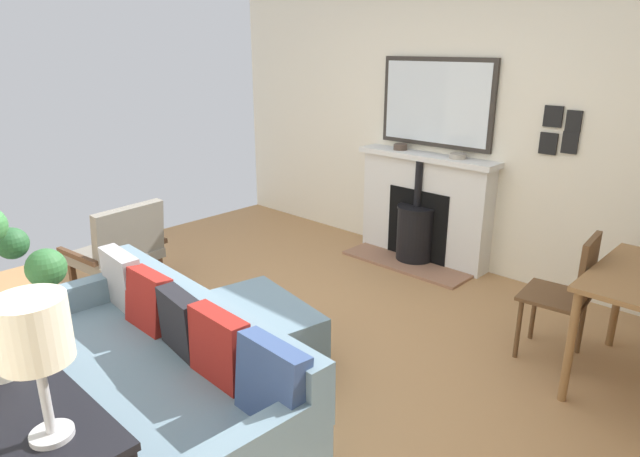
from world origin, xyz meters
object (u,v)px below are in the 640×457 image
object	(u,v)px
mantel_bowl_far	(458,156)
armchair_accent	(120,247)
ottoman	(261,328)
dining_chair_near_fireplace	(570,289)
sofa	(160,374)
mantel_bowl_near	(400,147)
table_lamp_far_end	(34,336)
fireplace	(422,214)

from	to	relation	value
mantel_bowl_far	armchair_accent	bearing A→B (deg)	-32.55
ottoman	dining_chair_near_fireplace	distance (m)	2.02
sofa	ottoman	bearing A→B (deg)	-171.80
mantel_bowl_near	dining_chair_near_fireplace	bearing A→B (deg)	65.46
dining_chair_near_fireplace	table_lamp_far_end	bearing A→B (deg)	-11.66
sofa	table_lamp_far_end	xyz separation A→B (m)	(0.77, 0.70, 0.82)
fireplace	armchair_accent	size ratio (longest dim) A/B	1.70
ottoman	mantel_bowl_near	bearing A→B (deg)	-165.60
dining_chair_near_fireplace	mantel_bowl_far	bearing A→B (deg)	-123.47
mantel_bowl_far	table_lamp_far_end	distance (m)	3.99
mantel_bowl_near	table_lamp_far_end	world-z (taller)	table_lamp_far_end
fireplace	table_lamp_far_end	size ratio (longest dim) A/B	2.82
fireplace	table_lamp_far_end	distance (m)	4.10
mantel_bowl_near	sofa	world-z (taller)	mantel_bowl_near
mantel_bowl_far	fireplace	bearing A→B (deg)	-84.85
table_lamp_far_end	dining_chair_near_fireplace	xyz separation A→B (m)	(-2.98, 0.62, -0.65)
sofa	dining_chair_near_fireplace	distance (m)	2.58
armchair_accent	dining_chair_near_fireplace	xyz separation A→B (m)	(-1.56, 2.99, 0.06)
sofa	armchair_accent	world-z (taller)	armchair_accent
sofa	armchair_accent	size ratio (longest dim) A/B	2.46
armchair_accent	dining_chair_near_fireplace	size ratio (longest dim) A/B	0.94
fireplace	mantel_bowl_far	world-z (taller)	mantel_bowl_far
fireplace	mantel_bowl_near	bearing A→B (deg)	-95.30
mantel_bowl_near	dining_chair_near_fireplace	world-z (taller)	mantel_bowl_near
ottoman	table_lamp_far_end	world-z (taller)	table_lamp_far_end
fireplace	ottoman	xyz separation A→B (m)	(2.30, 0.29, -0.22)
armchair_accent	table_lamp_far_end	world-z (taller)	table_lamp_far_end
mantel_bowl_near	table_lamp_far_end	xyz separation A→B (m)	(3.91, 1.42, 0.09)
table_lamp_far_end	dining_chair_near_fireplace	world-z (taller)	table_lamp_far_end
armchair_accent	table_lamp_far_end	distance (m)	2.86
sofa	mantel_bowl_near	bearing A→B (deg)	-167.18
mantel_bowl_far	dining_chair_near_fireplace	distance (m)	1.77
dining_chair_near_fireplace	armchair_accent	bearing A→B (deg)	-62.48
mantel_bowl_near	mantel_bowl_far	bearing A→B (deg)	90.00
sofa	ottoman	distance (m)	0.83
fireplace	armchair_accent	xyz separation A→B (m)	(2.46, -1.27, -0.01)
fireplace	mantel_bowl_near	size ratio (longest dim) A/B	10.57
mantel_bowl_near	sofa	size ratio (longest dim) A/B	0.07
mantel_bowl_far	mantel_bowl_near	bearing A→B (deg)	-90.00
dining_chair_near_fireplace	sofa	bearing A→B (deg)	-30.79
mantel_bowl_far	table_lamp_far_end	bearing A→B (deg)	11.40
mantel_bowl_near	mantel_bowl_far	size ratio (longest dim) A/B	0.89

